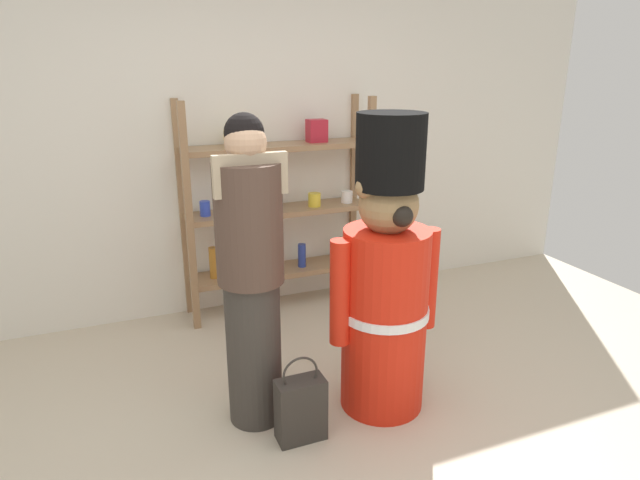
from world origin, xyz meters
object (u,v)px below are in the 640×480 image
merchandise_shelf (279,208)px  teddy_bear_guard (385,285)px  person_shopper (251,273)px  shopping_bag (301,408)px

merchandise_shelf → teddy_bear_guard: teddy_bear_guard is taller
teddy_bear_guard → person_shopper: person_shopper is taller
merchandise_shelf → teddy_bear_guard: size_ratio=1.00×
merchandise_shelf → shopping_bag: bearing=-104.8°
merchandise_shelf → teddy_bear_guard: 1.49m
merchandise_shelf → person_shopper: bearing=-113.6°
merchandise_shelf → person_shopper: 1.47m
merchandise_shelf → teddy_bear_guard: bearing=-85.9°
teddy_bear_guard → shopping_bag: (-0.53, -0.12, -0.55)m
person_shopper → shopping_bag: size_ratio=3.47×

